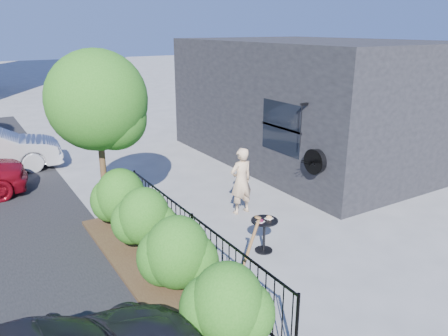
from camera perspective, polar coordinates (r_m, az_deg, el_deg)
ground at (r=9.37m, az=4.22°, el=-10.16°), size 120.00×120.00×0.00m
shop_building at (r=15.44m, az=11.33°, el=8.64°), size 6.22×9.00×4.00m
fence at (r=8.41m, az=-4.14°, el=-9.33°), size 0.05×6.05×1.10m
planting_bed at (r=8.41m, az=-8.40°, el=-13.55°), size 1.30×6.00×0.08m
shrubs at (r=8.20m, az=-8.25°, el=-9.12°), size 1.10×5.60×1.24m
patio_tree at (r=9.92m, az=-15.77°, el=7.75°), size 2.20×2.20×3.94m
cafe_table at (r=8.99m, az=5.28°, el=-8.03°), size 0.55×0.55×0.74m
woman at (r=10.63m, az=2.25°, el=-1.70°), size 0.62×0.42×1.67m
shovel at (r=7.41m, az=2.72°, el=-12.43°), size 0.53×0.20×1.51m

